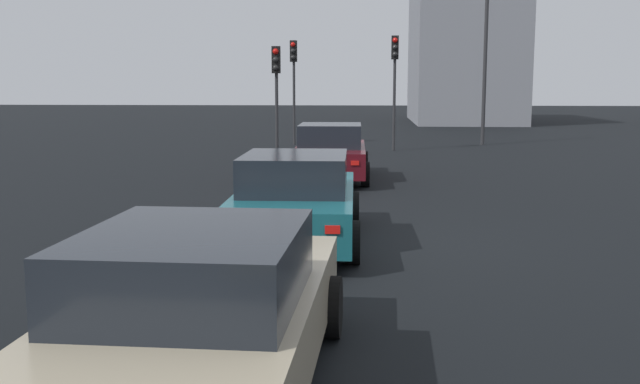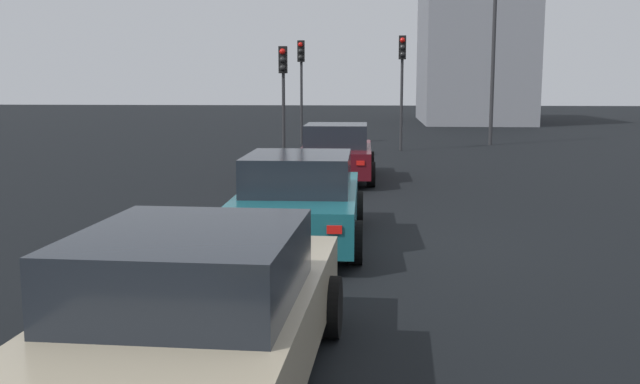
# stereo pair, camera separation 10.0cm
# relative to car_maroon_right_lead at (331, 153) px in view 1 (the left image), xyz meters

# --- Properties ---
(ground_plane) EXTENTS (160.00, 160.00, 0.20)m
(ground_plane) POSITION_rel_car_maroon_right_lead_xyz_m (-7.96, -1.50, -0.84)
(ground_plane) COLOR black
(car_maroon_right_lead) EXTENTS (4.75, 2.15, 1.52)m
(car_maroon_right_lead) POSITION_rel_car_maroon_right_lead_xyz_m (0.00, 0.00, 0.00)
(car_maroon_right_lead) COLOR #510F16
(car_maroon_right_lead) RESTS_ON ground_plane
(car_teal_right_second) EXTENTS (4.71, 2.14, 1.48)m
(car_teal_right_second) POSITION_rel_car_maroon_right_lead_xyz_m (-8.01, 0.13, -0.02)
(car_teal_right_second) COLOR #19606B
(car_teal_right_second) RESTS_ON ground_plane
(car_beige_right_third) EXTENTS (4.71, 2.22, 1.44)m
(car_beige_right_third) POSITION_rel_car_maroon_right_lead_xyz_m (-13.90, 0.31, -0.03)
(car_beige_right_third) COLOR tan
(car_beige_right_third) RESTS_ON ground_plane
(traffic_light_near_left) EXTENTS (0.32, 0.28, 3.86)m
(traffic_light_near_left) POSITION_rel_car_maroon_right_lead_xyz_m (4.99, 2.12, 2.04)
(traffic_light_near_left) COLOR #2D2D30
(traffic_light_near_left) RESTS_ON ground_plane
(traffic_light_near_right) EXTENTS (0.32, 0.30, 4.44)m
(traffic_light_near_right) POSITION_rel_car_maroon_right_lead_xyz_m (11.56, 2.22, 2.44)
(traffic_light_near_right) COLOR #2D2D30
(traffic_light_near_right) RESTS_ON ground_plane
(traffic_light_far_left) EXTENTS (0.32, 0.29, 4.45)m
(traffic_light_far_left) POSITION_rel_car_maroon_right_lead_xyz_m (8.90, -2.01, 2.45)
(traffic_light_far_left) COLOR #2D2D30
(traffic_light_far_left) RESTS_ON ground_plane
(street_lamp_kerbside) EXTENTS (0.56, 0.36, 7.44)m
(street_lamp_kerbside) POSITION_rel_car_maroon_right_lead_xyz_m (11.99, -5.94, 3.64)
(street_lamp_kerbside) COLOR #2D2D30
(street_lamp_kerbside) RESTS_ON ground_plane
(building_facade_left) EXTENTS (13.32, 6.91, 9.46)m
(building_facade_left) POSITION_rel_car_maroon_right_lead_xyz_m (32.18, -7.50, 3.99)
(building_facade_left) COLOR gray
(building_facade_left) RESTS_ON ground_plane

